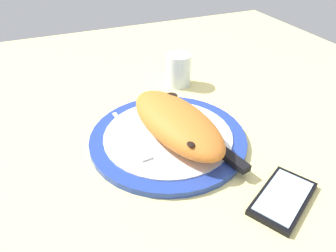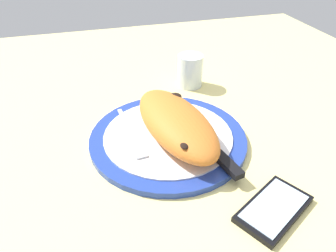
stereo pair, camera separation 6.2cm
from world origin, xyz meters
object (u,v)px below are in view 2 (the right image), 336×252
at_px(calzone, 176,123).
at_px(smartphone, 274,209).
at_px(fork, 132,136).
at_px(water_glass, 190,72).
at_px(knife, 215,152).
at_px(plate, 168,137).

relative_size(calzone, smartphone, 1.91).
distance_m(fork, water_glass, 0.28).
bearing_deg(knife, calzone, -145.20).
relative_size(calzone, fork, 1.57).
bearing_deg(plate, smartphone, 26.49).
height_order(plate, smartphone, plate).
xyz_separation_m(plate, fork, (-0.01, -0.07, 0.01)).
xyz_separation_m(calzone, fork, (-0.02, -0.08, -0.03)).
height_order(fork, smartphone, fork).
relative_size(fork, water_glass, 2.11).
xyz_separation_m(plate, smartphone, (0.22, 0.11, -0.00)).
bearing_deg(smartphone, plate, -153.51).
distance_m(fork, knife, 0.17).
relative_size(knife, smartphone, 1.49).
bearing_deg(plate, fork, -98.59).
bearing_deg(plate, calzone, 57.03).
relative_size(plate, fork, 1.79).
height_order(fork, knife, knife).
bearing_deg(water_glass, smartphone, -1.59).
xyz_separation_m(fork, knife, (0.09, 0.14, 0.00)).
height_order(fork, water_glass, water_glass).
xyz_separation_m(fork, water_glass, (-0.21, 0.19, 0.02)).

